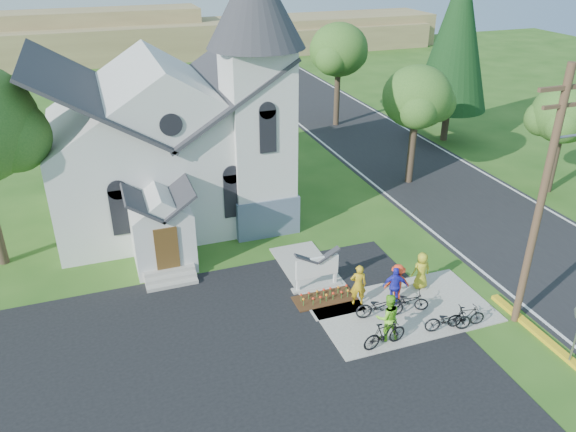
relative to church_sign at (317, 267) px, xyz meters
name	(u,v)px	position (x,y,z in m)	size (l,w,h in m)	color
ground	(376,326)	(1.20, -3.20, -1.03)	(120.00, 120.00, 0.00)	#265117
parking_lot	(211,408)	(-5.80, -5.20, -1.02)	(20.00, 16.00, 0.02)	black
road	(405,162)	(11.20, 11.80, -1.02)	(8.00, 90.00, 0.02)	black
sidewalk	(404,310)	(2.70, -2.70, -1.00)	(7.00, 4.00, 0.05)	gray
church	(170,119)	(-4.28, 9.28, 4.22)	(12.35, 12.00, 13.00)	silver
church_sign	(317,267)	(0.00, 0.00, 0.00)	(2.20, 0.40, 1.70)	gray
flower_bed	(325,299)	(0.00, -0.90, -0.99)	(2.60, 1.10, 0.07)	#38220F
utility_pole	(544,195)	(6.56, -4.70, 4.38)	(3.45, 0.28, 10.00)	#4D3926
tree_road_near	(417,98)	(9.70, 8.80, 4.18)	(4.00, 4.00, 7.05)	#382A1E
tree_road_mid	(339,50)	(10.20, 20.80, 4.75)	(4.40, 4.40, 7.80)	#382A1E
tree_road_far	(564,115)	(16.70, 4.80, 3.61)	(3.60, 3.60, 6.30)	#382A1E
conifer	(457,36)	(16.20, 14.80, 6.36)	(5.20, 5.20, 12.40)	#382A1E
distant_hills	(187,37)	(4.56, 53.13, 1.15)	(61.00, 10.00, 5.60)	olive
cyclist_0	(358,285)	(1.11, -1.67, -0.07)	(0.66, 0.43, 1.81)	#C09516
bike_0	(380,306)	(1.54, -2.77, -0.47)	(0.68, 1.94, 1.02)	black
cyclist_1	(388,317)	(1.15, -4.02, -0.02)	(0.93, 0.72, 1.91)	#76D628
bike_1	(385,334)	(0.86, -4.40, -0.44)	(0.51, 1.80, 1.08)	black
cyclist_2	(395,286)	(2.51, -2.17, -0.13)	(0.99, 0.41, 1.68)	#282ACB
bike_2	(408,300)	(2.83, -2.72, -0.55)	(0.57, 1.64, 0.86)	black
cyclist_3	(397,282)	(2.78, -1.89, -0.17)	(1.04, 0.60, 1.61)	#FE3F1C
bike_3	(466,316)	(4.38, -4.40, -0.52)	(0.43, 1.51, 0.91)	black
cyclist_4	(421,270)	(4.16, -1.48, -0.15)	(0.81, 0.53, 1.66)	gold
bike_4	(448,320)	(3.57, -4.40, -0.50)	(0.64, 1.83, 0.96)	black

